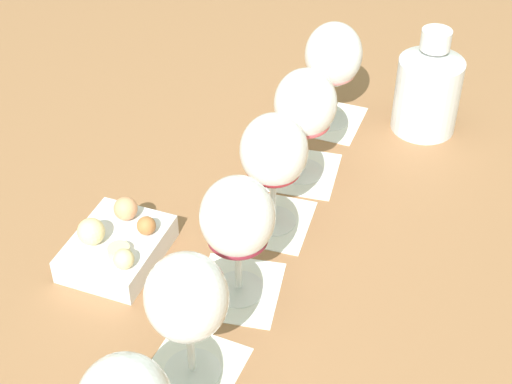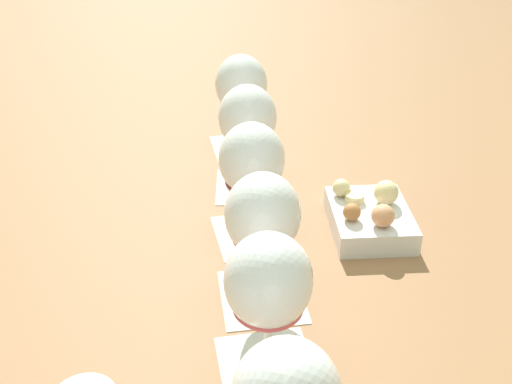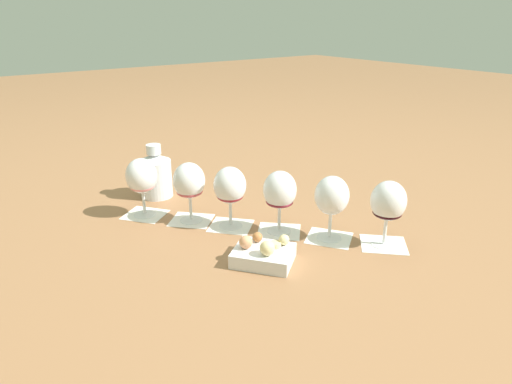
% 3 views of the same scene
% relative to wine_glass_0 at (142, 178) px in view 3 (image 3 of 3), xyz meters
% --- Properties ---
extents(ground_plane, '(8.00, 8.00, 0.00)m').
position_rel_wine_glass_0_xyz_m(ground_plane, '(0.21, -0.27, -0.11)').
color(ground_plane, '#936642').
extents(tasting_card_0, '(0.15, 0.15, 0.00)m').
position_rel_wine_glass_0_xyz_m(tasting_card_0, '(-0.00, -0.00, -0.11)').
color(tasting_card_0, white).
rests_on(tasting_card_0, ground_plane).
extents(tasting_card_1, '(0.15, 0.15, 0.00)m').
position_rel_wine_glass_0_xyz_m(tasting_card_1, '(0.09, -0.11, -0.11)').
color(tasting_card_1, white).
rests_on(tasting_card_1, ground_plane).
extents(tasting_card_2, '(0.15, 0.15, 0.00)m').
position_rel_wine_glass_0_xyz_m(tasting_card_2, '(0.16, -0.21, -0.11)').
color(tasting_card_2, white).
rests_on(tasting_card_2, ground_plane).
extents(tasting_card_3, '(0.15, 0.15, 0.00)m').
position_rel_wine_glass_0_xyz_m(tasting_card_3, '(0.25, -0.32, -0.11)').
color(tasting_card_3, white).
rests_on(tasting_card_3, ground_plane).
extents(tasting_card_4, '(0.15, 0.15, 0.00)m').
position_rel_wine_glass_0_xyz_m(tasting_card_4, '(0.33, -0.43, -0.11)').
color(tasting_card_4, white).
rests_on(tasting_card_4, ground_plane).
extents(tasting_card_5, '(0.15, 0.15, 0.00)m').
position_rel_wine_glass_0_xyz_m(tasting_card_5, '(0.41, -0.53, -0.11)').
color(tasting_card_5, white).
rests_on(tasting_card_5, ground_plane).
extents(wine_glass_0, '(0.09, 0.09, 0.17)m').
position_rel_wine_glass_0_xyz_m(wine_glass_0, '(0.00, 0.00, 0.00)').
color(wine_glass_0, white).
rests_on(wine_glass_0, tasting_card_0).
extents(wine_glass_1, '(0.09, 0.09, 0.17)m').
position_rel_wine_glass_0_xyz_m(wine_glass_1, '(0.09, -0.11, 0.00)').
color(wine_glass_1, white).
rests_on(wine_glass_1, tasting_card_1).
extents(wine_glass_2, '(0.09, 0.09, 0.17)m').
position_rel_wine_glass_0_xyz_m(wine_glass_2, '(0.16, -0.21, 0.00)').
color(wine_glass_2, white).
rests_on(wine_glass_2, tasting_card_2).
extents(wine_glass_3, '(0.09, 0.09, 0.17)m').
position_rel_wine_glass_0_xyz_m(wine_glass_3, '(0.25, -0.32, 0.00)').
color(wine_glass_3, white).
rests_on(wine_glass_3, tasting_card_3).
extents(wine_glass_4, '(0.09, 0.09, 0.17)m').
position_rel_wine_glass_0_xyz_m(wine_glass_4, '(0.33, -0.43, -0.00)').
color(wine_glass_4, white).
rests_on(wine_glass_4, tasting_card_4).
extents(wine_glass_5, '(0.09, 0.09, 0.17)m').
position_rel_wine_glass_0_xyz_m(wine_glass_5, '(0.41, -0.53, 0.00)').
color(wine_glass_5, white).
rests_on(wine_glass_5, tasting_card_5).
extents(ceramic_vase, '(0.10, 0.10, 0.17)m').
position_rel_wine_glass_0_xyz_m(ceramic_vase, '(0.09, 0.12, -0.04)').
color(ceramic_vase, silver).
rests_on(ceramic_vase, ground_plane).
extents(snack_dish, '(0.17, 0.18, 0.07)m').
position_rel_wine_glass_0_xyz_m(snack_dish, '(0.11, -0.42, -0.09)').
color(snack_dish, silver).
rests_on(snack_dish, ground_plane).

